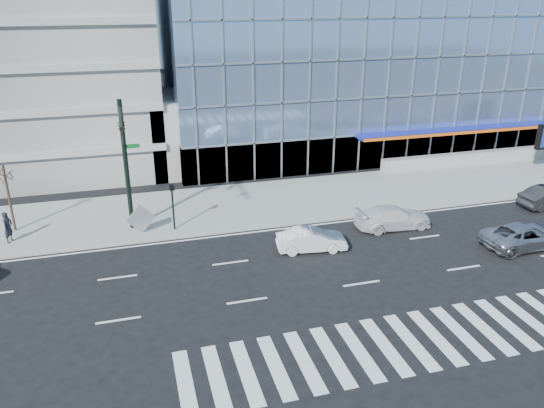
{
  "coord_description": "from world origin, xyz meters",
  "views": [
    {
      "loc": [
        -10.79,
        -25.43,
        13.89
      ],
      "look_at": [
        -2.78,
        3.0,
        1.97
      ],
      "focal_mm": 35.0,
      "sensor_mm": 36.0,
      "label": 1
    }
  ],
  "objects_px": {
    "white_suv": "(393,217)",
    "tilted_panel": "(141,219)",
    "pedestrian": "(8,227)",
    "white_sedan": "(311,240)",
    "ped_signal_post": "(173,199)",
    "silver_suv": "(524,236)",
    "street_tree_near": "(4,174)",
    "traffic_signal": "(123,139)"
  },
  "relations": [
    {
      "from": "white_suv",
      "to": "tilted_panel",
      "type": "relative_size",
      "value": 3.72
    },
    {
      "from": "pedestrian",
      "to": "white_sedan",
      "type": "bearing_deg",
      "value": -84.27
    },
    {
      "from": "tilted_panel",
      "to": "white_suv",
      "type": "bearing_deg",
      "value": -19.47
    },
    {
      "from": "pedestrian",
      "to": "ped_signal_post",
      "type": "bearing_deg",
      "value": -71.11
    },
    {
      "from": "ped_signal_post",
      "to": "white_sedan",
      "type": "distance_m",
      "value": 8.8
    },
    {
      "from": "silver_suv",
      "to": "white_sedan",
      "type": "xyz_separation_m",
      "value": [
        -12.0,
        2.94,
        -0.05
      ]
    },
    {
      "from": "ped_signal_post",
      "to": "pedestrian",
      "type": "relative_size",
      "value": 1.6
    },
    {
      "from": "white_sedan",
      "to": "pedestrian",
      "type": "distance_m",
      "value": 17.69
    },
    {
      "from": "street_tree_near",
      "to": "pedestrian",
      "type": "bearing_deg",
      "value": -89.85
    },
    {
      "from": "traffic_signal",
      "to": "white_sedan",
      "type": "bearing_deg",
      "value": -23.87
    },
    {
      "from": "ped_signal_post",
      "to": "white_suv",
      "type": "xyz_separation_m",
      "value": [
        13.29,
        -3.14,
        -1.44
      ]
    },
    {
      "from": "white_suv",
      "to": "tilted_panel",
      "type": "height_order",
      "value": "tilted_panel"
    },
    {
      "from": "silver_suv",
      "to": "pedestrian",
      "type": "relative_size",
      "value": 2.71
    },
    {
      "from": "silver_suv",
      "to": "white_sedan",
      "type": "height_order",
      "value": "silver_suv"
    },
    {
      "from": "silver_suv",
      "to": "white_suv",
      "type": "xyz_separation_m",
      "value": [
        -6.0,
        4.5,
        -0.0
      ]
    },
    {
      "from": "ped_signal_post",
      "to": "silver_suv",
      "type": "height_order",
      "value": "ped_signal_post"
    },
    {
      "from": "ped_signal_post",
      "to": "street_tree_near",
      "type": "height_order",
      "value": "street_tree_near"
    },
    {
      "from": "white_sedan",
      "to": "tilted_panel",
      "type": "relative_size",
      "value": 3.07
    },
    {
      "from": "ped_signal_post",
      "to": "street_tree_near",
      "type": "distance_m",
      "value": 9.97
    },
    {
      "from": "traffic_signal",
      "to": "white_suv",
      "type": "relative_size",
      "value": 1.65
    },
    {
      "from": "traffic_signal",
      "to": "white_suv",
      "type": "distance_m",
      "value": 16.93
    },
    {
      "from": "ped_signal_post",
      "to": "white_sedan",
      "type": "bearing_deg",
      "value": -32.85
    },
    {
      "from": "traffic_signal",
      "to": "ped_signal_post",
      "type": "xyz_separation_m",
      "value": [
        2.5,
        0.37,
        -4.02
      ]
    },
    {
      "from": "street_tree_near",
      "to": "white_sedan",
      "type": "height_order",
      "value": "street_tree_near"
    },
    {
      "from": "silver_suv",
      "to": "ped_signal_post",
      "type": "bearing_deg",
      "value": 65.6
    },
    {
      "from": "pedestrian",
      "to": "tilted_panel",
      "type": "height_order",
      "value": "pedestrian"
    },
    {
      "from": "white_suv",
      "to": "traffic_signal",
      "type": "bearing_deg",
      "value": 81.89
    },
    {
      "from": "ped_signal_post",
      "to": "white_sedan",
      "type": "xyz_separation_m",
      "value": [
        7.29,
        -4.71,
        -1.48
      ]
    },
    {
      "from": "street_tree_near",
      "to": "tilted_panel",
      "type": "relative_size",
      "value": 3.25
    },
    {
      "from": "white_sedan",
      "to": "tilted_panel",
      "type": "distance_m",
      "value": 10.41
    },
    {
      "from": "white_sedan",
      "to": "pedestrian",
      "type": "bearing_deg",
      "value": 79.34
    },
    {
      "from": "traffic_signal",
      "to": "street_tree_near",
      "type": "xyz_separation_m",
      "value": [
        -7.0,
        2.93,
        -2.39
      ]
    },
    {
      "from": "white_sedan",
      "to": "pedestrian",
      "type": "relative_size",
      "value": 2.13
    },
    {
      "from": "white_suv",
      "to": "pedestrian",
      "type": "height_order",
      "value": "pedestrian"
    },
    {
      "from": "street_tree_near",
      "to": "tilted_panel",
      "type": "distance_m",
      "value": 8.39
    },
    {
      "from": "white_sedan",
      "to": "tilted_panel",
      "type": "bearing_deg",
      "value": 70.46
    },
    {
      "from": "street_tree_near",
      "to": "white_suv",
      "type": "xyz_separation_m",
      "value": [
        22.79,
        -5.7,
        -3.08
      ]
    },
    {
      "from": "street_tree_near",
      "to": "white_suv",
      "type": "bearing_deg",
      "value": -14.04
    },
    {
      "from": "traffic_signal",
      "to": "street_tree_near",
      "type": "height_order",
      "value": "traffic_signal"
    },
    {
      "from": "silver_suv",
      "to": "white_suv",
      "type": "height_order",
      "value": "silver_suv"
    },
    {
      "from": "tilted_panel",
      "to": "traffic_signal",
      "type": "bearing_deg",
      "value": -148.9
    },
    {
      "from": "ped_signal_post",
      "to": "tilted_panel",
      "type": "height_order",
      "value": "ped_signal_post"
    }
  ]
}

